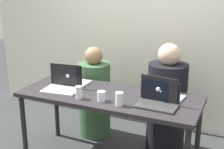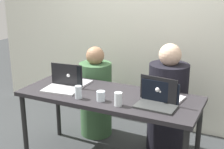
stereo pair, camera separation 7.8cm
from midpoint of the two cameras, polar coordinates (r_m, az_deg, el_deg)
back_wall at (r=3.88m, az=7.45°, el=8.83°), size 4.51×0.10×2.53m
desk at (r=3.01m, az=0.17°, el=-4.89°), size 1.74×0.69×0.76m
person_on_left at (r=3.71m, az=-2.38°, el=-4.00°), size 0.41×0.41×1.08m
person_on_right at (r=3.40m, az=10.73°, el=-5.45°), size 0.48×0.48×1.19m
laptop_front_right at (r=2.73m, az=9.07°, el=-4.87°), size 0.35×0.25×0.21m
laptop_back_right at (r=2.88m, az=9.82°, el=-3.66°), size 0.38×0.30×0.24m
laptop_back_left at (r=3.27m, az=-6.38°, el=-0.97°), size 0.29×0.27×0.23m
laptop_front_left at (r=3.14m, az=-8.19°, el=-1.76°), size 0.37×0.30×0.24m
water_glass_right at (r=2.71m, az=1.97°, el=-4.68°), size 0.07×0.07×0.12m
water_glass_center at (r=2.82m, az=-1.27°, el=-4.08°), size 0.08×0.08×0.09m
water_glass_left at (r=2.89m, az=-5.39°, el=-3.39°), size 0.06×0.06×0.12m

